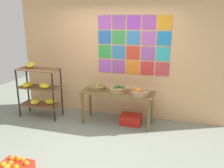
% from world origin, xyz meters
% --- Properties ---
extents(ground, '(9.07, 9.07, 0.00)m').
position_xyz_m(ground, '(0.00, 0.00, 0.00)').
color(ground, gray).
extents(back_wall_with_art, '(4.77, 0.07, 2.85)m').
position_xyz_m(back_wall_with_art, '(0.01, 1.56, 1.43)').
color(back_wall_with_art, '#E2AA75').
rests_on(back_wall_with_art, ground).
extents(banana_shelf_unit, '(0.94, 0.46, 1.25)m').
position_xyz_m(banana_shelf_unit, '(-1.71, 0.92, 0.70)').
color(banana_shelf_unit, black).
rests_on(banana_shelf_unit, ground).
extents(display_table, '(1.55, 0.56, 0.72)m').
position_xyz_m(display_table, '(0.12, 1.05, 0.62)').
color(display_table, brown).
rests_on(display_table, ground).
extents(fruit_basket_centre, '(0.38, 0.38, 0.14)m').
position_xyz_m(fruit_basket_centre, '(0.62, 0.95, 0.78)').
color(fruit_basket_centre, '#A57A5B').
rests_on(fruit_basket_centre, display_table).
extents(fruit_basket_right, '(0.37, 0.37, 0.12)m').
position_xyz_m(fruit_basket_right, '(-0.34, 1.05, 0.77)').
color(fruit_basket_right, olive).
rests_on(fruit_basket_right, display_table).
extents(fruit_basket_left, '(0.38, 0.38, 0.17)m').
position_xyz_m(fruit_basket_left, '(0.14, 1.02, 0.79)').
color(fruit_basket_left, '#A78854').
rests_on(fruit_basket_left, display_table).
extents(produce_crate_under_table, '(0.44, 0.32, 0.21)m').
position_xyz_m(produce_crate_under_table, '(0.42, 1.09, 0.10)').
color(produce_crate_under_table, red).
rests_on(produce_crate_under_table, ground).
extents(orange_crate_foreground, '(0.46, 0.39, 0.22)m').
position_xyz_m(orange_crate_foreground, '(-0.85, -1.09, 0.10)').
color(orange_crate_foreground, red).
rests_on(orange_crate_foreground, ground).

